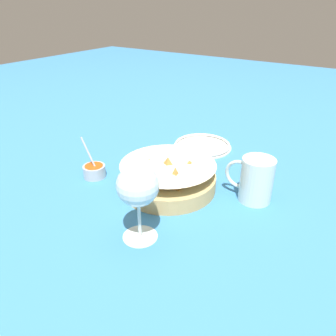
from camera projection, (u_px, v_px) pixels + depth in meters
name	position (u px, v px, depth m)	size (l,w,h in m)	color
ground_plane	(161.00, 191.00, 0.85)	(4.00, 4.00, 0.00)	teal
food_basket	(168.00, 178.00, 0.84)	(0.25, 0.25, 0.09)	tan
sauce_cup	(94.00, 170.00, 0.91)	(0.07, 0.06, 0.11)	#B7B7BC
wine_glass	(138.00, 188.00, 0.63)	(0.08, 0.08, 0.17)	silver
beer_mug	(256.00, 181.00, 0.79)	(0.12, 0.08, 0.11)	silver
side_plate	(202.00, 145.00, 1.09)	(0.19, 0.19, 0.01)	white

